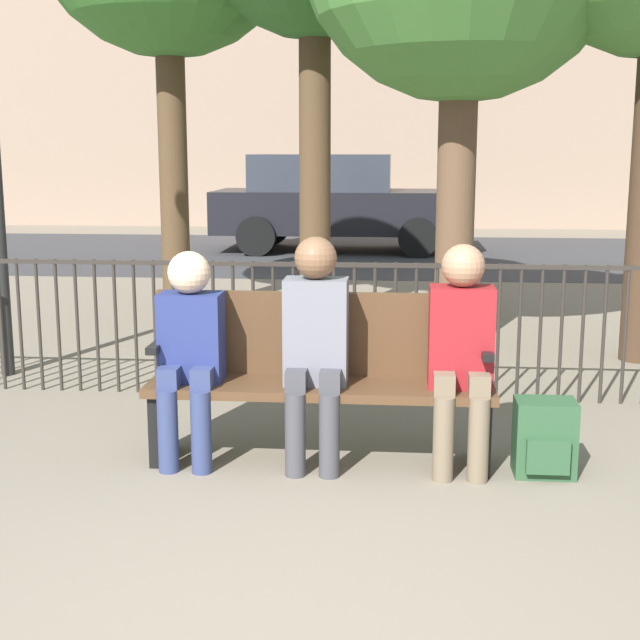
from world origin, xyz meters
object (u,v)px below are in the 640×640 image
(park_bench, at_px, (321,371))
(seated_person_0, at_px, (190,344))
(seated_person_1, at_px, (315,339))
(backpack, at_px, (545,438))
(parked_car_0, at_px, (335,201))
(seated_person_2, at_px, (461,344))

(park_bench, xyz_separation_m, seated_person_0, (-0.71, -0.13, 0.17))
(park_bench, xyz_separation_m, seated_person_1, (-0.02, -0.13, 0.21))
(seated_person_1, relative_size, backpack, 3.07)
(seated_person_1, xyz_separation_m, parked_car_0, (-0.64, 10.45, 0.14))
(seated_person_1, bearing_deg, parked_car_0, 93.52)
(seated_person_0, relative_size, seated_person_2, 0.96)
(seated_person_0, distance_m, parked_car_0, 10.46)
(seated_person_2, relative_size, parked_car_0, 0.29)
(seated_person_1, xyz_separation_m, backpack, (1.22, -0.05, -0.51))
(seated_person_0, distance_m, backpack, 1.96)
(seated_person_0, xyz_separation_m, parked_car_0, (0.04, 10.46, 0.18))
(seated_person_1, height_order, backpack, seated_person_1)
(seated_person_0, height_order, seated_person_2, seated_person_2)
(seated_person_0, bearing_deg, seated_person_1, 0.38)
(backpack, bearing_deg, seated_person_0, 178.70)
(park_bench, relative_size, parked_car_0, 0.45)
(park_bench, bearing_deg, parked_car_0, 93.68)
(park_bench, xyz_separation_m, seated_person_2, (0.75, -0.13, 0.19))
(park_bench, xyz_separation_m, parked_car_0, (-0.66, 10.32, 0.34))
(park_bench, height_order, seated_person_1, seated_person_1)
(seated_person_0, bearing_deg, seated_person_2, 0.11)
(parked_car_0, bearing_deg, park_bench, -86.32)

